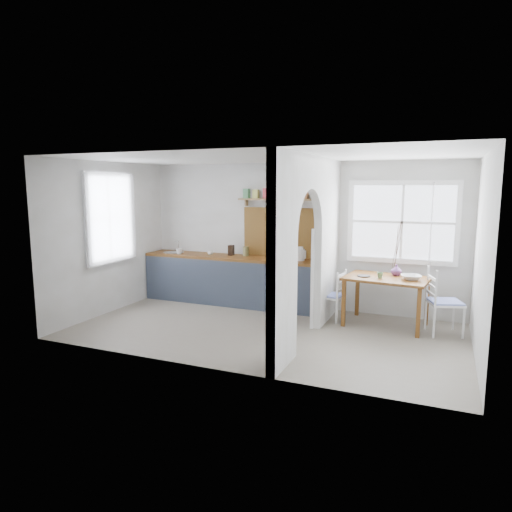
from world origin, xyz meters
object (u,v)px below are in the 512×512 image
at_px(chair_right, 445,301).
at_px(vase, 396,270).
at_px(chair_left, 331,295).
at_px(kettle, 300,254).
at_px(dining_table, 386,302).

relative_size(chair_right, vase, 5.64).
distance_m(chair_left, kettle, 0.95).
relative_size(chair_right, kettle, 4.17).
bearing_deg(vase, dining_table, -121.45).
distance_m(chair_right, kettle, 2.47).
bearing_deg(chair_left, vase, 112.16).
bearing_deg(chair_right, kettle, 61.51).
bearing_deg(chair_right, dining_table, 65.69).
xyz_separation_m(dining_table, chair_right, (0.86, -0.09, 0.11)).
relative_size(dining_table, vase, 7.06).
bearing_deg(chair_right, vase, 50.24).
xyz_separation_m(dining_table, kettle, (-1.51, 0.34, 0.63)).
relative_size(chair_left, vase, 4.71).
xyz_separation_m(chair_right, vase, (-0.74, 0.29, 0.37)).
xyz_separation_m(chair_left, vase, (0.99, 0.21, 0.45)).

